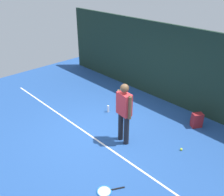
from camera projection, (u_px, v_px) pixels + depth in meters
name	position (u px, v px, depth m)	size (l,w,h in m)	color
ground_plane	(102.00, 134.00, 7.15)	(12.00, 12.00, 0.00)	#234C93
back_fence	(169.00, 65.00, 8.37)	(10.00, 0.10, 2.64)	#192D23
court_line	(94.00, 138.00, 6.97)	(9.00, 0.05, 0.00)	white
tennis_player	(124.00, 110.00, 6.40)	(0.53, 0.27, 1.70)	black
tennis_racket	(106.00, 191.00, 5.30)	(0.45, 0.62, 0.03)	black
backpack	(197.00, 120.00, 7.39)	(0.38, 0.37, 0.44)	maroon
tennis_ball_near_player	(181.00, 149.00, 6.48)	(0.07, 0.07, 0.07)	#CCE033
water_bottle	(108.00, 109.00, 8.17)	(0.07, 0.07, 0.23)	white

